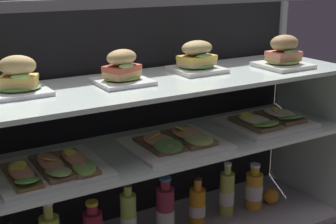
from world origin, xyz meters
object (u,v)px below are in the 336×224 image
at_px(juice_bottle_back_left, 128,219).
at_px(plated_roll_sandwich_near_left_corner, 122,70).
at_px(plated_roll_sandwich_right_of_center, 197,59).
at_px(open_sandwich_tray_far_right, 176,141).
at_px(juice_bottle_tucked_behind, 254,190).
at_px(plated_roll_sandwich_mid_left, 19,79).
at_px(orange_fruit_beside_bottles, 271,196).
at_px(juice_bottle_front_left_end, 164,211).
at_px(open_sandwich_tray_right_of_center, 267,121).
at_px(plated_roll_sandwich_near_right_corner, 284,55).
at_px(juice_bottle_back_right, 227,194).
at_px(juice_bottle_back_center, 197,206).
at_px(open_sandwich_tray_near_right_corner, 51,168).

bearing_deg(juice_bottle_back_left, plated_roll_sandwich_near_left_corner, -153.27).
distance_m(plated_roll_sandwich_right_of_center, juice_bottle_back_left, 0.64).
relative_size(open_sandwich_tray_far_right, juice_bottle_tucked_behind, 1.68).
bearing_deg(open_sandwich_tray_far_right, plated_roll_sandwich_mid_left, 169.87).
distance_m(plated_roll_sandwich_right_of_center, orange_fruit_beside_bottles, 0.73).
bearing_deg(plated_roll_sandwich_right_of_center, juice_bottle_front_left_end, -169.26).
height_order(juice_bottle_front_left_end, orange_fruit_beside_bottles, juice_bottle_front_left_end).
height_order(plated_roll_sandwich_near_left_corner, plated_roll_sandwich_right_of_center, plated_roll_sandwich_right_of_center).
bearing_deg(open_sandwich_tray_right_of_center, juice_bottle_back_left, 175.35).
distance_m(juice_bottle_front_left_end, juice_bottle_tucked_behind, 0.43).
bearing_deg(plated_roll_sandwich_mid_left, open_sandwich_tray_far_right, -10.13).
bearing_deg(plated_roll_sandwich_right_of_center, orange_fruit_beside_bottles, -9.07).
bearing_deg(plated_roll_sandwich_near_right_corner, juice_bottle_front_left_end, 171.45).
bearing_deg(juice_bottle_back_right, plated_roll_sandwich_mid_left, 177.15).
xyz_separation_m(juice_bottle_front_left_end, juice_bottle_back_center, (0.15, -0.00, -0.02)).
bearing_deg(plated_roll_sandwich_near_left_corner, juice_bottle_back_center, 0.16).
height_order(plated_roll_sandwich_right_of_center, juice_bottle_tucked_behind, plated_roll_sandwich_right_of_center).
bearing_deg(juice_bottle_back_left, plated_roll_sandwich_mid_left, 174.70).
relative_size(juice_bottle_back_center, juice_bottle_tucked_behind, 1.01).
distance_m(plated_roll_sandwich_mid_left, juice_bottle_back_right, 0.97).
height_order(open_sandwich_tray_near_right_corner, juice_bottle_back_right, open_sandwich_tray_near_right_corner).
relative_size(plated_roll_sandwich_mid_left, juice_bottle_back_center, 0.83).
height_order(juice_bottle_front_left_end, juice_bottle_back_right, juice_bottle_front_left_end).
distance_m(juice_bottle_back_right, orange_fruit_beside_bottles, 0.24).
bearing_deg(open_sandwich_tray_right_of_center, plated_roll_sandwich_right_of_center, 165.61).
xyz_separation_m(plated_roll_sandwich_right_of_center, juice_bottle_back_right, (0.14, -0.03, -0.57)).
distance_m(plated_roll_sandwich_near_left_corner, juice_bottle_back_center, 0.66).
distance_m(open_sandwich_tray_right_of_center, orange_fruit_beside_bottles, 0.37).
relative_size(plated_roll_sandwich_near_left_corner, juice_bottle_back_center, 0.86).
bearing_deg(juice_bottle_back_left, plated_roll_sandwich_right_of_center, 4.94).
relative_size(open_sandwich_tray_near_right_corner, juice_bottle_tucked_behind, 1.68).
height_order(open_sandwich_tray_near_right_corner, juice_bottle_back_center, open_sandwich_tray_near_right_corner).
height_order(plated_roll_sandwich_mid_left, plated_roll_sandwich_near_right_corner, plated_roll_sandwich_near_right_corner).
distance_m(juice_bottle_back_left, juice_bottle_back_center, 0.30).
distance_m(plated_roll_sandwich_near_right_corner, open_sandwich_tray_far_right, 0.55).
xyz_separation_m(juice_bottle_tucked_behind, orange_fruit_beside_bottles, (0.09, -0.01, -0.05)).
relative_size(open_sandwich_tray_right_of_center, juice_bottle_tucked_behind, 1.68).
xyz_separation_m(plated_roll_sandwich_right_of_center, open_sandwich_tray_right_of_center, (0.30, -0.08, -0.27)).
height_order(plated_roll_sandwich_mid_left, plated_roll_sandwich_near_left_corner, plated_roll_sandwich_mid_left).
height_order(plated_roll_sandwich_mid_left, juice_bottle_back_left, plated_roll_sandwich_mid_left).
distance_m(open_sandwich_tray_far_right, juice_bottle_back_right, 0.41).
bearing_deg(open_sandwich_tray_right_of_center, orange_fruit_beside_bottles, 15.42).
xyz_separation_m(open_sandwich_tray_right_of_center, juice_bottle_back_left, (-0.61, 0.05, -0.29)).
height_order(open_sandwich_tray_near_right_corner, juice_bottle_front_left_end, open_sandwich_tray_near_right_corner).
distance_m(plated_roll_sandwich_near_left_corner, open_sandwich_tray_near_right_corner, 0.39).
bearing_deg(juice_bottle_front_left_end, juice_bottle_back_left, 178.69).
bearing_deg(juice_bottle_back_center, open_sandwich_tray_near_right_corner, -174.15).
xyz_separation_m(plated_roll_sandwich_right_of_center, juice_bottle_tucked_behind, (0.27, -0.05, -0.58)).
bearing_deg(juice_bottle_front_left_end, juice_bottle_tucked_behind, -2.86).
height_order(open_sandwich_tray_right_of_center, juice_bottle_back_left, open_sandwich_tray_right_of_center).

